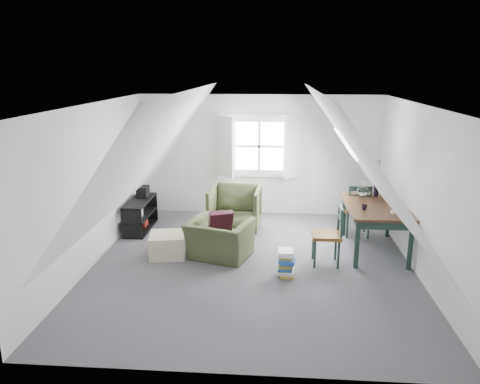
# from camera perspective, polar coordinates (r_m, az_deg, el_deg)

# --- Properties ---
(floor) EXTENTS (5.50, 5.50, 0.00)m
(floor) POSITION_cam_1_polar(r_m,az_deg,el_deg) (7.50, 1.46, -8.84)
(floor) COLOR #4B4A4F
(floor) RESTS_ON ground
(ceiling) EXTENTS (5.50, 5.50, 0.00)m
(ceiling) POSITION_cam_1_polar(r_m,az_deg,el_deg) (6.88, 1.60, 10.56)
(ceiling) COLOR white
(ceiling) RESTS_ON wall_back
(wall_back) EXTENTS (5.00, 0.00, 5.00)m
(wall_back) POSITION_cam_1_polar(r_m,az_deg,el_deg) (9.77, 2.36, 4.47)
(wall_back) COLOR silver
(wall_back) RESTS_ON ground
(wall_front) EXTENTS (5.00, 0.00, 5.00)m
(wall_front) POSITION_cam_1_polar(r_m,az_deg,el_deg) (4.49, -0.29, -8.39)
(wall_front) COLOR silver
(wall_front) RESTS_ON ground
(wall_left) EXTENTS (0.00, 5.50, 5.50)m
(wall_left) POSITION_cam_1_polar(r_m,az_deg,el_deg) (7.63, -17.57, 0.78)
(wall_left) COLOR silver
(wall_left) RESTS_ON ground
(wall_right) EXTENTS (0.00, 5.50, 5.50)m
(wall_right) POSITION_cam_1_polar(r_m,az_deg,el_deg) (7.40, 21.23, 0.03)
(wall_right) COLOR silver
(wall_right) RESTS_ON ground
(slope_left) EXTENTS (3.19, 5.50, 4.48)m
(slope_left) POSITION_cam_1_polar(r_m,az_deg,el_deg) (7.22, -10.86, 4.70)
(slope_left) COLOR white
(slope_left) RESTS_ON wall_left
(slope_right) EXTENTS (3.19, 5.50, 4.48)m
(slope_right) POSITION_cam_1_polar(r_m,az_deg,el_deg) (7.07, 14.24, 4.30)
(slope_right) COLOR white
(slope_right) RESTS_ON wall_right
(dormer_window) EXTENTS (1.71, 0.35, 1.30)m
(dormer_window) POSITION_cam_1_polar(r_m,az_deg,el_deg) (9.67, 2.35, 5.56)
(dormer_window) COLOR white
(dormer_window) RESTS_ON wall_back
(skylight) EXTENTS (0.35, 0.75, 0.47)m
(skylight) POSITION_cam_1_polar(r_m,az_deg,el_deg) (8.34, 12.77, 5.75)
(skylight) COLOR white
(skylight) RESTS_ON slope_right
(armchair_near) EXTENTS (1.18, 1.10, 0.63)m
(armchair_near) POSITION_cam_1_polar(r_m,az_deg,el_deg) (7.79, -2.47, -7.92)
(armchair_near) COLOR #3A4125
(armchair_near) RESTS_ON floor
(armchair_far) EXTENTS (0.99, 1.02, 0.87)m
(armchair_far) POSITION_cam_1_polar(r_m,az_deg,el_deg) (8.98, -0.62, -4.75)
(armchair_far) COLOR #3A4125
(armchair_far) RESTS_ON floor
(throw_pillow) EXTENTS (0.45, 0.36, 0.41)m
(throw_pillow) POSITION_cam_1_polar(r_m,az_deg,el_deg) (7.73, -2.38, -3.70)
(throw_pillow) COLOR #360E1E
(throw_pillow) RESTS_ON armchair_near
(ottoman) EXTENTS (0.65, 0.65, 0.38)m
(ottoman) POSITION_cam_1_polar(r_m,az_deg,el_deg) (7.86, -8.86, -6.39)
(ottoman) COLOR beige
(ottoman) RESTS_ON floor
(dining_table) EXTENTS (0.98, 1.63, 0.82)m
(dining_table) POSITION_cam_1_polar(r_m,az_deg,el_deg) (8.12, 16.20, -2.24)
(dining_table) COLOR #341F10
(dining_table) RESTS_ON floor
(demijohn) EXTENTS (0.21, 0.21, 0.30)m
(demijohn) POSITION_cam_1_polar(r_m,az_deg,el_deg) (8.46, 14.73, 0.16)
(demijohn) COLOR silver
(demijohn) RESTS_ON dining_table
(vase_twigs) EXTENTS (0.08, 0.09, 0.66)m
(vase_twigs) POSITION_cam_1_polar(r_m,az_deg,el_deg) (8.59, 16.26, 0.45)
(vase_twigs) COLOR black
(vase_twigs) RESTS_ON dining_table
(cup) EXTENTS (0.09, 0.09, 0.09)m
(cup) POSITION_cam_1_polar(r_m,az_deg,el_deg) (7.76, 14.89, -2.11)
(cup) COLOR black
(cup) RESTS_ON dining_table
(paper_box) EXTENTS (0.13, 0.11, 0.04)m
(paper_box) POSITION_cam_1_polar(r_m,az_deg,el_deg) (7.71, 18.38, -2.34)
(paper_box) COLOR white
(paper_box) RESTS_ON dining_table
(dining_chair_far) EXTENTS (0.47, 0.47, 1.00)m
(dining_chair_far) POSITION_cam_1_polar(r_m,az_deg,el_deg) (8.82, 14.13, -2.02)
(dining_chair_far) COLOR brown
(dining_chair_far) RESTS_ON floor
(dining_chair_near) EXTENTS (0.45, 0.45, 0.95)m
(dining_chair_near) POSITION_cam_1_polar(r_m,az_deg,el_deg) (7.49, 10.77, -5.07)
(dining_chair_near) COLOR brown
(dining_chair_near) RESTS_ON floor
(media_shelf) EXTENTS (0.38, 1.14, 0.58)m
(media_shelf) POSITION_cam_1_polar(r_m,az_deg,el_deg) (9.15, -12.11, -2.95)
(media_shelf) COLOR black
(media_shelf) RESTS_ON floor
(electronics_box) EXTENTS (0.20, 0.28, 0.22)m
(electronics_box) POSITION_cam_1_polar(r_m,az_deg,el_deg) (9.31, -11.76, 0.02)
(electronics_box) COLOR black
(electronics_box) RESTS_ON media_shelf
(magazine_stack) EXTENTS (0.29, 0.35, 0.39)m
(magazine_stack) POSITION_cam_1_polar(r_m,az_deg,el_deg) (7.10, 5.64, -8.62)
(magazine_stack) COLOR #B29933
(magazine_stack) RESTS_ON floor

